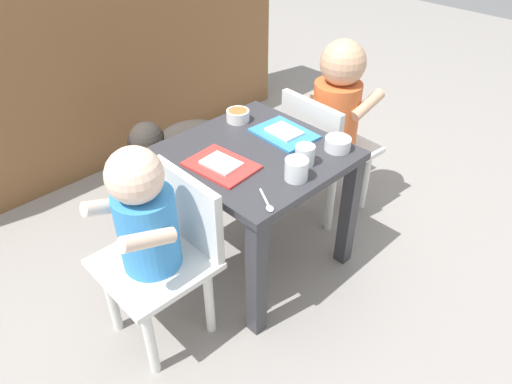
{
  "coord_description": "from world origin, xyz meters",
  "views": [
    {
      "loc": [
        -0.86,
        -0.88,
        1.19
      ],
      "look_at": [
        0.0,
        0.0,
        0.29
      ],
      "focal_mm": 33.52,
      "sensor_mm": 36.0,
      "label": 1
    }
  ],
  "objects": [
    {
      "name": "ground_plane",
      "position": [
        0.0,
        0.0,
        0.0
      ],
      "size": [
        7.0,
        7.0,
        0.0
      ],
      "primitive_type": "plane",
      "color": "gray"
    },
    {
      "name": "kitchen_cabinet_back",
      "position": [
        0.0,
        1.04,
        0.5
      ],
      "size": [
        1.92,
        0.31,
        0.99
      ],
      "primitive_type": "cube",
      "color": "brown",
      "rests_on": "ground"
    },
    {
      "name": "dining_table",
      "position": [
        0.0,
        0.0,
        0.35
      ],
      "size": [
        0.48,
        0.5,
        0.44
      ],
      "color": "#333338",
      "rests_on": "ground"
    },
    {
      "name": "seated_child_left",
      "position": [
        -0.4,
        -0.03,
        0.4
      ],
      "size": [
        0.28,
        0.28,
        0.63
      ],
      "color": "silver",
      "rests_on": "ground"
    },
    {
      "name": "seated_child_right",
      "position": [
        0.4,
        0.02,
        0.43
      ],
      "size": [
        0.3,
        0.3,
        0.67
      ],
      "color": "silver",
      "rests_on": "ground"
    },
    {
      "name": "dog",
      "position": [
        0.1,
        0.53,
        0.2
      ],
      "size": [
        0.41,
        0.29,
        0.31
      ],
      "color": "#332D28",
      "rests_on": "ground"
    },
    {
      "name": "food_tray_left",
      "position": [
        -0.13,
        0.01,
        0.45
      ],
      "size": [
        0.16,
        0.21,
        0.02
      ],
      "color": "red",
      "rests_on": "dining_table"
    },
    {
      "name": "food_tray_right",
      "position": [
        0.13,
        0.01,
        0.45
      ],
      "size": [
        0.15,
        0.2,
        0.02
      ],
      "color": "#388CD8",
      "rests_on": "dining_table"
    },
    {
      "name": "water_cup_left",
      "position": [
        0.05,
        -0.15,
        0.47
      ],
      "size": [
        0.06,
        0.06,
        0.06
      ],
      "color": "white",
      "rests_on": "dining_table"
    },
    {
      "name": "water_cup_right",
      "position": [
        -0.02,
        -0.18,
        0.47
      ],
      "size": [
        0.07,
        0.07,
        0.06
      ],
      "color": "white",
      "rests_on": "dining_table"
    },
    {
      "name": "veggie_bowl_far",
      "position": [
        0.18,
        -0.17,
        0.46
      ],
      "size": [
        0.08,
        0.08,
        0.04
      ],
      "color": "white",
      "rests_on": "dining_table"
    },
    {
      "name": "cereal_bowl_left_side",
      "position": [
        0.09,
        0.18,
        0.46
      ],
      "size": [
        0.08,
        0.08,
        0.04
      ],
      "color": "white",
      "rests_on": "dining_table"
    },
    {
      "name": "spoon_by_left_tray",
      "position": [
        -0.16,
        -0.21,
        0.44
      ],
      "size": [
        0.06,
        0.09,
        0.01
      ],
      "color": "silver",
      "rests_on": "dining_table"
    }
  ]
}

